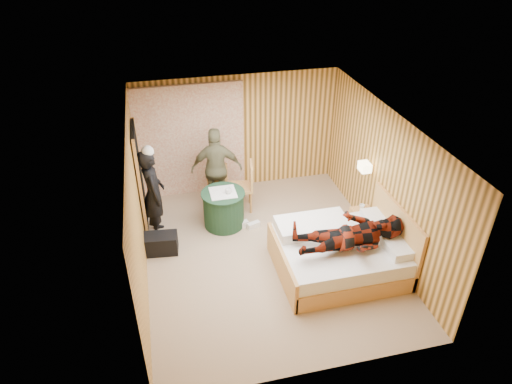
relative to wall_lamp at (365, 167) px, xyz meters
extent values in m
cube|color=tan|center=(-1.92, -0.45, -1.30)|extent=(4.20, 5.00, 0.01)
cube|color=silver|center=(-1.92, -0.45, 1.20)|extent=(4.20, 5.00, 0.01)
cube|color=#F4B75D|center=(-1.92, 2.05, -0.05)|extent=(4.20, 0.02, 2.50)
cube|color=#F4B75D|center=(-4.02, -0.45, -0.05)|extent=(0.02, 5.00, 2.50)
cube|color=#F4B75D|center=(0.18, -0.45, -0.05)|extent=(0.02, 5.00, 2.50)
cube|color=#EEE8CE|center=(-2.92, 1.98, -0.10)|extent=(2.20, 0.08, 2.40)
cube|color=black|center=(-3.98, 0.95, -0.28)|extent=(0.06, 0.90, 2.05)
cylinder|color=gold|center=(0.08, 0.00, 0.00)|extent=(0.18, 0.04, 0.04)
cube|color=#FFEBB2|center=(0.00, 0.00, 0.00)|extent=(0.18, 0.24, 0.16)
cube|color=#EAB760|center=(-0.82, -1.11, -1.15)|extent=(2.05, 1.64, 0.31)
cube|color=white|center=(-0.82, -1.11, -0.86)|extent=(1.99, 1.58, 0.26)
cube|color=#EAB760|center=(-1.85, -1.11, -1.01)|extent=(0.06, 1.64, 0.57)
cube|color=#EAB760|center=(0.14, -1.11, -0.74)|extent=(0.06, 1.64, 1.13)
cube|color=white|center=(-0.02, -1.50, -0.66)|extent=(0.39, 0.56, 0.14)
cube|color=white|center=(-0.02, -0.72, -0.66)|extent=(0.39, 0.56, 0.14)
cube|color=white|center=(-1.18, -0.65, -0.64)|extent=(1.23, 0.62, 0.18)
cube|color=#EAB760|center=(-0.04, -0.31, -1.04)|extent=(0.37, 0.51, 0.51)
cube|color=#EAB760|center=(-0.04, -0.31, -0.88)|extent=(0.39, 0.53, 0.03)
cylinder|color=#1D4025|center=(-2.51, 0.63, -0.95)|extent=(0.77, 0.77, 0.71)
cylinder|color=#1D4025|center=(-2.51, 0.63, -0.59)|extent=(0.83, 0.83, 0.03)
cube|color=white|center=(-2.51, 0.63, -0.57)|extent=(0.52, 0.52, 0.01)
cube|color=#EAB760|center=(-2.51, 1.21, -0.85)|extent=(0.45, 0.45, 0.05)
cube|color=#EAB760|center=(-2.50, 1.40, -0.60)|extent=(0.42, 0.07, 0.46)
cylinder|color=#EAB760|center=(-2.69, 1.05, -1.08)|extent=(0.04, 0.04, 0.43)
cylinder|color=#EAB760|center=(-2.33, 1.37, -1.08)|extent=(0.04, 0.04, 0.43)
cube|color=#EAB760|center=(-2.07, 1.11, -0.80)|extent=(0.54, 0.54, 0.06)
cube|color=#EAB760|center=(-1.86, 1.07, -0.53)|extent=(0.12, 0.46, 0.51)
cylinder|color=#EAB760|center=(-2.22, 1.32, -1.06)|extent=(0.04, 0.04, 0.48)
cylinder|color=#EAB760|center=(-1.91, 0.89, -1.06)|extent=(0.04, 0.04, 0.48)
cube|color=black|center=(-3.77, 0.06, -1.12)|extent=(0.68, 0.41, 0.36)
cube|color=white|center=(-1.97, 0.39, -1.24)|extent=(0.27, 0.18, 0.11)
cube|color=white|center=(-2.20, 0.46, -1.24)|extent=(0.29, 0.17, 0.12)
imported|color=black|center=(-3.77, 0.65, -0.42)|extent=(0.49, 0.68, 1.75)
imported|color=#666344|center=(-2.51, 1.32, -0.44)|extent=(1.06, 0.56, 1.72)
imported|color=maroon|center=(-0.77, -1.31, -0.31)|extent=(0.86, 0.67, 1.77)
imported|color=white|center=(-0.04, -0.36, -0.78)|extent=(0.26, 0.28, 0.02)
imported|color=white|center=(-0.04, -0.36, -0.76)|extent=(0.21, 0.25, 0.02)
imported|color=white|center=(-0.04, -0.18, -0.74)|extent=(0.13, 0.13, 0.09)
imported|color=white|center=(-2.41, 0.58, -0.51)|extent=(0.13, 0.13, 0.10)
camera|label=1|loc=(-3.56, -6.56, 3.96)|focal=32.00mm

